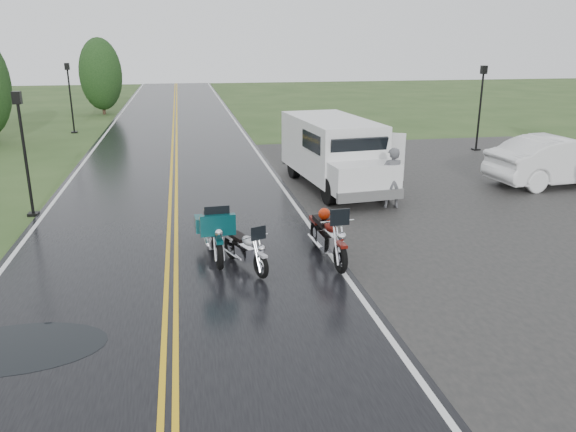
% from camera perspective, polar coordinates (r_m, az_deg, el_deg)
% --- Properties ---
extents(ground, '(120.00, 120.00, 0.00)m').
position_cam_1_polar(ground, '(11.76, -11.80, -8.31)').
color(ground, '#2D471E').
rests_on(ground, ground).
extents(road, '(8.00, 100.00, 0.04)m').
position_cam_1_polar(road, '(21.23, -11.54, 3.42)').
color(road, black).
rests_on(road, ground).
extents(parking_pad, '(14.00, 24.00, 0.03)m').
position_cam_1_polar(parking_pad, '(19.53, 22.59, 1.18)').
color(parking_pad, black).
rests_on(parking_pad, ground).
extents(motorcycle_red, '(1.03, 2.49, 1.44)m').
position_cam_1_polar(motorcycle_red, '(12.41, 5.38, -2.99)').
color(motorcycle_red, '#59100A').
rests_on(motorcycle_red, ground).
extents(motorcycle_teal, '(1.03, 2.53, 1.47)m').
position_cam_1_polar(motorcycle_teal, '(12.65, -7.05, -2.58)').
color(motorcycle_teal, '#053539').
rests_on(motorcycle_teal, ground).
extents(motorcycle_silver, '(1.37, 2.07, 1.15)m').
position_cam_1_polar(motorcycle_silver, '(12.17, -2.78, -4.08)').
color(motorcycle_silver, '#B2B3BA').
rests_on(motorcycle_silver, ground).
extents(van_white, '(2.98, 6.49, 2.47)m').
position_cam_1_polar(van_white, '(17.64, 4.29, 4.95)').
color(van_white, white).
rests_on(van_white, ground).
extents(person_at_van, '(0.69, 0.46, 1.89)m').
position_cam_1_polar(person_at_van, '(17.63, 10.50, 3.74)').
color(person_at_van, '#535458').
rests_on(person_at_van, ground).
extents(sedan_white, '(5.46, 2.34, 1.75)m').
position_cam_1_polar(sedan_white, '(22.49, 25.96, 5.02)').
color(sedan_white, silver).
rests_on(sedan_white, ground).
extents(lamp_post_near_left, '(0.32, 0.32, 3.70)m').
position_cam_1_polar(lamp_post_near_left, '(18.09, -25.16, 5.66)').
color(lamp_post_near_left, black).
rests_on(lamp_post_near_left, ground).
extents(lamp_post_far_left, '(0.33, 0.33, 3.88)m').
position_cam_1_polar(lamp_post_far_left, '(34.11, -21.22, 11.10)').
color(lamp_post_far_left, black).
rests_on(lamp_post_far_left, ground).
extents(lamp_post_far_right, '(0.34, 0.34, 3.97)m').
position_cam_1_polar(lamp_post_far_right, '(28.09, 18.92, 10.30)').
color(lamp_post_far_right, black).
rests_on(lamp_post_far_right, ground).
extents(tree_left_far, '(2.91, 2.91, 4.48)m').
position_cam_1_polar(tree_left_far, '(42.28, -18.44, 12.80)').
color(tree_left_far, '#1E3D19').
rests_on(tree_left_far, ground).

